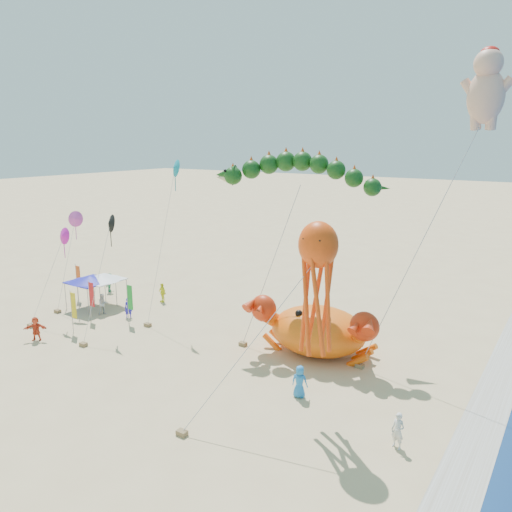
{
  "coord_description": "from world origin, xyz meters",
  "views": [
    {
      "loc": [
        14.82,
        -23.42,
        13.61
      ],
      "look_at": [
        -2.0,
        2.0,
        6.5
      ],
      "focal_mm": 35.0,
      "sensor_mm": 36.0,
      "label": 1
    }
  ],
  "objects": [
    {
      "name": "canopy_white",
      "position": [
        -17.95,
        2.81,
        2.44
      ],
      "size": [
        3.32,
        3.32,
        2.71
      ],
      "color": "gray",
      "rests_on": "ground"
    },
    {
      "name": "octopus_kite",
      "position": [
        4.71,
        -2.93,
        7.25
      ],
      "size": [
        5.62,
        5.96,
        9.97
      ],
      "color": "#FC480D",
      "rests_on": "ground"
    },
    {
      "name": "dragon_kite",
      "position": [
        -1.13,
        5.75,
        11.23
      ],
      "size": [
        11.32,
        6.28,
        12.47
      ],
      "color": "#103D11",
      "rests_on": "ground"
    },
    {
      "name": "crab_inflatable",
      "position": [
        1.39,
        4.11,
        1.66
      ],
      "size": [
        8.58,
        5.72,
        3.76
      ],
      "color": "#FF620D",
      "rests_on": "ground"
    },
    {
      "name": "small_kites",
      "position": [
        -15.18,
        1.07,
        7.48
      ],
      "size": [
        9.96,
        8.51,
        12.25
      ],
      "color": "#D517AF",
      "rests_on": "ground"
    },
    {
      "name": "ground",
      "position": [
        0.0,
        0.0,
        0.0
      ],
      "size": [
        320.0,
        320.0,
        0.0
      ],
      "primitive_type": "plane",
      "color": "#D1B784",
      "rests_on": "ground"
    },
    {
      "name": "beachgoers",
      "position": [
        -11.81,
        0.72,
        0.85
      ],
      "size": [
        30.51,
        12.01,
        1.79
      ],
      "color": "red",
      "rests_on": "ground"
    },
    {
      "name": "cherub_kite",
      "position": [
        9.71,
        6.31,
        16.31
      ],
      "size": [
        6.37,
        3.76,
        18.35
      ],
      "color": "#F1B193",
      "rests_on": "ground"
    },
    {
      "name": "foam_strip",
      "position": [
        12.0,
        0.0,
        0.01
      ],
      "size": [
        320.0,
        320.0,
        0.0
      ],
      "primitive_type": "plane",
      "color": "silver",
      "rests_on": "ground"
    },
    {
      "name": "feather_flags",
      "position": [
        -16.05,
        0.34,
        2.01
      ],
      "size": [
        8.69,
        5.18,
        3.2
      ],
      "color": "gray",
      "rests_on": "ground"
    },
    {
      "name": "canopy_blue",
      "position": [
        -18.41,
        1.99,
        2.44
      ],
      "size": [
        3.41,
        3.41,
        2.71
      ],
      "color": "gray",
      "rests_on": "ground"
    }
  ]
}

